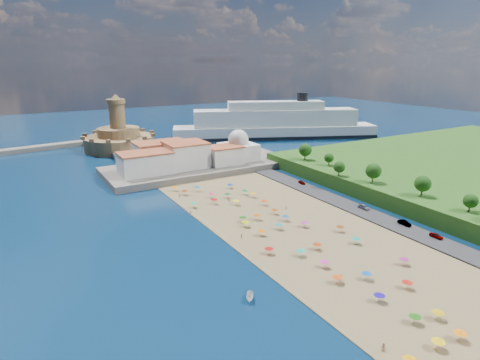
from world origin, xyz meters
TOP-DOWN VIEW (x-y plane):
  - ground at (0.00, 0.00)m, footprint 700.00×700.00m
  - terrace at (10.00, 73.00)m, footprint 90.00×36.00m
  - jetty at (-12.00, 108.00)m, footprint 18.00×70.00m
  - waterfront_buildings at (-3.05, 73.64)m, footprint 57.00×29.00m
  - domed_building at (30.00, 71.00)m, footprint 16.00×16.00m
  - fortress at (-12.00, 138.00)m, footprint 40.00×40.00m
  - cruise_ship at (89.20, 123.17)m, footprint 134.17×73.26m
  - beach_parasols at (-0.60, -7.64)m, footprint 32.59×113.79m
  - beachgoers at (-6.71, 0.06)m, footprint 31.80×100.51m
  - moored_boats at (-26.20, -51.17)m, footprint 5.90×35.02m
  - parked_cars at (36.00, -9.38)m, footprint 2.14×66.23m
  - hillside_trees at (49.30, -4.46)m, footprint 14.16×109.22m

SIDE VIEW (x-z plane):
  - ground at x=0.00m, z-range 0.00..0.00m
  - moored_boats at x=-26.20m, z-range -0.04..1.71m
  - beachgoers at x=-6.71m, z-range 0.20..2.09m
  - jetty at x=-12.00m, z-range 0.00..2.40m
  - parked_cars at x=36.00m, z-range 0.66..2.12m
  - terrace at x=10.00m, z-range 0.00..3.00m
  - beach_parasols at x=-0.60m, z-range 1.05..3.25m
  - fortress at x=-12.00m, z-range -9.52..22.88m
  - waterfront_buildings at x=-3.05m, z-range 2.38..13.38m
  - cruise_ship at x=89.20m, z-range -6.12..23.88m
  - domed_building at x=30.00m, z-range 1.47..16.47m
  - hillside_trees at x=49.30m, z-range 6.30..13.98m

